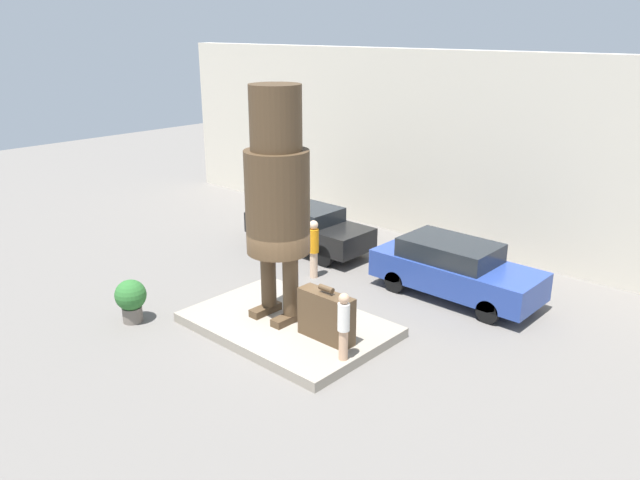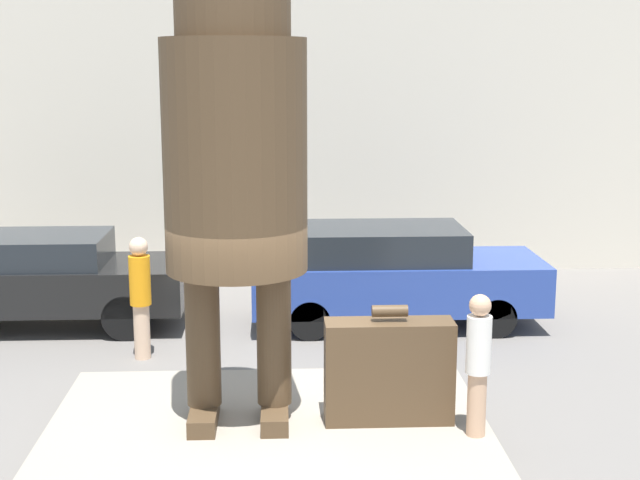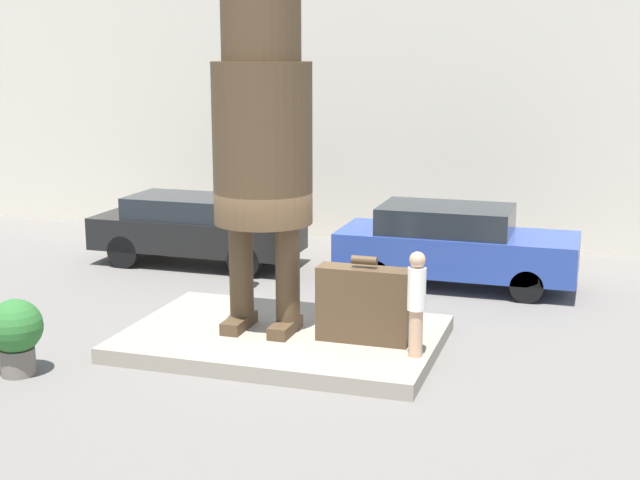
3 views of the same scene
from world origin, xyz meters
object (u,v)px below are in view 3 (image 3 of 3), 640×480
object	(u,v)px
parked_car_blue	(454,244)
planter_pot	(16,332)
parked_car_black	(195,228)
worker_hivis	(245,241)
tourist	(416,300)
giant_suitcase	(364,304)
statue_figure	(262,120)

from	to	relation	value
parked_car_blue	planter_pot	distance (m)	8.74
planter_pot	parked_car_black	bearing A→B (deg)	93.68
parked_car_blue	worker_hivis	bearing A→B (deg)	-157.79
tourist	parked_car_black	size ratio (longest dim) A/B	0.35
giant_suitcase	parked_car_blue	distance (m)	4.68
giant_suitcase	parked_car_blue	xyz separation A→B (m)	(0.65, 4.63, 0.01)
planter_pot	worker_hivis	bearing A→B (deg)	75.25
giant_suitcase	tourist	distance (m)	1.05
parked_car_blue	worker_hivis	distance (m)	4.20
statue_figure	tourist	size ratio (longest dim) A/B	3.63
giant_suitcase	parked_car_blue	world-z (taller)	parked_car_blue
parked_car_black	worker_hivis	distance (m)	2.50
parked_car_black	parked_car_blue	distance (m)	5.75
parked_car_black	worker_hivis	bearing A→B (deg)	-41.76
statue_figure	worker_hivis	xyz separation A→B (m)	(-1.54, 2.92, -2.63)
tourist	planter_pot	world-z (taller)	tourist
parked_car_blue	tourist	bearing A→B (deg)	-87.08
worker_hivis	planter_pot	bearing A→B (deg)	-104.75
giant_suitcase	tourist	bearing A→B (deg)	-26.26
statue_figure	planter_pot	xyz separation A→B (m)	(-2.95, -2.44, -2.97)
parked_car_blue	worker_hivis	xyz separation A→B (m)	(-3.88, -1.59, 0.14)
planter_pot	worker_hivis	distance (m)	5.55
statue_figure	parked_car_black	size ratio (longest dim) A/B	1.26
parked_car_black	parked_car_blue	xyz separation A→B (m)	(5.75, -0.08, 0.02)
giant_suitcase	tourist	xyz separation A→B (m)	(0.91, -0.45, 0.28)
statue_figure	worker_hivis	distance (m)	4.23
parked_car_black	worker_hivis	size ratio (longest dim) A/B	2.53
worker_hivis	statue_figure	bearing A→B (deg)	-62.16
giant_suitcase	worker_hivis	world-z (taller)	worker_hivis
giant_suitcase	worker_hivis	bearing A→B (deg)	136.72
parked_car_black	planter_pot	xyz separation A→B (m)	(0.45, -7.02, -0.18)
statue_figure	parked_car_blue	distance (m)	5.79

